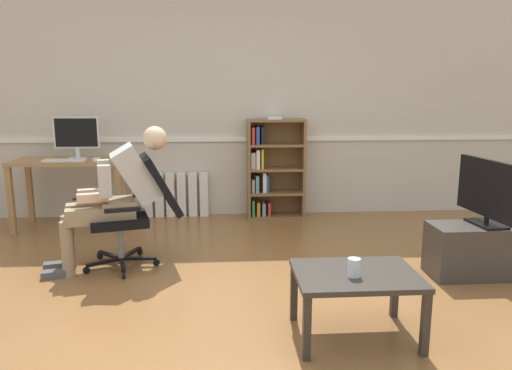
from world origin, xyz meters
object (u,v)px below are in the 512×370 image
radiator (176,195)px  coffee_table (356,281)px  imac_monitor (76,134)px  keyboard (64,160)px  computer_mouse (97,159)px  drinking_glass (354,267)px  computer_desk (71,170)px  bookshelf (272,169)px  person_seated (116,193)px  office_chair (138,206)px  tv_screen (489,192)px  tv_stand (484,250)px

radiator → coffee_table: (1.35, -2.98, 0.09)m
radiator → coffee_table: size_ratio=1.04×
imac_monitor → keyboard: bearing=-110.2°
computer_mouse → drinking_glass: bearing=-50.4°
computer_desk → bookshelf: bookshelf is taller
bookshelf → coffee_table: bearing=-85.7°
bookshelf → person_seated: 2.15m
radiator → office_chair: size_ratio=0.80×
keyboard → person_seated: size_ratio=0.36×
coffee_table → tv_screen: bearing=34.6°
computer_desk → computer_mouse: computer_mouse is taller
tv_screen → drinking_glass: bearing=121.3°
computer_mouse → bookshelf: (1.91, 0.41, -0.19)m
office_chair → radiator: bearing=159.7°
keyboard → coffee_table: (2.46, -2.45, -0.41)m
imac_monitor → person_seated: 1.57m
person_seated → radiator: bearing=154.1°
radiator → office_chair: bearing=-95.6°
radiator → office_chair: (-0.16, -1.62, 0.26)m
radiator → tv_stand: bearing=-38.0°
office_chair → keyboard: bearing=-153.8°
imac_monitor → office_chair: size_ratio=0.51×
office_chair → tv_screen: office_chair is taller
coffee_table → bookshelf: bearing=94.3°
bookshelf → drinking_glass: size_ratio=10.83×
computer_desk → bookshelf: (2.22, 0.29, -0.06)m
computer_desk → radiator: bearing=19.8°
computer_desk → tv_screen: 4.11m
computer_desk → coffee_table: (2.44, -2.59, -0.28)m
bookshelf → coffee_table: bookshelf is taller
imac_monitor → coffee_table: bearing=-48.3°
keyboard → radiator: size_ratio=0.56×
radiator → drinking_glass: size_ratio=6.96×
computer_mouse → radiator: (0.77, 0.51, -0.51)m
office_chair → person_seated: person_seated is taller
imac_monitor → drinking_glass: (2.34, -2.73, -0.55)m
computer_desk → coffee_table: 3.57m
computer_mouse → office_chair: office_chair is taller
computer_desk → keyboard: keyboard is taller
computer_mouse → tv_screen: tv_screen is taller
coffee_table → drinking_glass: drinking_glass is taller
keyboard → radiator: keyboard is taller
radiator → coffee_table: radiator is taller
computer_desk → keyboard: 0.19m
bookshelf → coffee_table: size_ratio=1.62×
radiator → tv_screen: size_ratio=0.95×
office_chair → drinking_glass: 2.05m
computer_mouse → drinking_glass: (2.09, -2.53, -0.31)m
drinking_glass → person_seated: bearing=140.2°
computer_desk → imac_monitor: imac_monitor is taller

